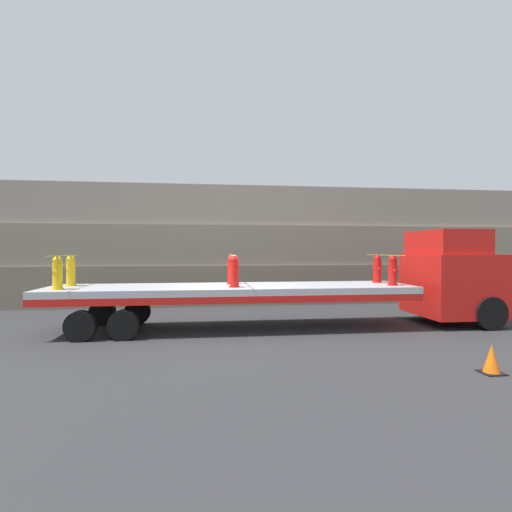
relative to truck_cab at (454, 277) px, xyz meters
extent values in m
plane|color=#2D2D30|center=(-7.27, 0.00, -1.53)|extent=(120.00, 120.00, 0.00)
cube|color=#706656|center=(-7.27, 6.34, -0.66)|extent=(60.00, 3.00, 1.74)
cube|color=gray|center=(-7.27, 6.49, 1.08)|extent=(60.00, 3.00, 1.74)
cube|color=gray|center=(-7.27, 6.64, 2.83)|extent=(60.00, 3.00, 1.74)
cube|color=red|center=(-0.06, 0.00, -0.26)|extent=(2.40, 2.54, 1.99)
cube|color=red|center=(-0.30, 0.00, 1.12)|extent=(1.68, 2.34, 0.77)
cube|color=black|center=(0.60, 0.00, 0.14)|extent=(0.96, 2.23, 1.11)
cylinder|color=black|center=(0.36, -1.21, -1.03)|extent=(1.01, 0.28, 1.01)
cylinder|color=black|center=(0.36, 1.21, -1.03)|extent=(1.01, 0.28, 1.01)
cube|color=#B2B2B7|center=(-7.27, 0.00, -0.31)|extent=(10.94, 2.50, 0.19)
cube|color=red|center=(-7.27, -1.21, -0.50)|extent=(10.94, 0.08, 0.20)
cube|color=red|center=(-7.27, 1.21, -0.50)|extent=(10.94, 0.08, 0.20)
cylinder|color=black|center=(-10.28, -1.15, -1.13)|extent=(0.81, 0.30, 0.81)
cylinder|color=black|center=(-10.28, 1.15, -1.13)|extent=(0.81, 0.30, 0.81)
cylinder|color=black|center=(-11.37, -1.15, -1.13)|extent=(0.81, 0.30, 0.81)
cylinder|color=black|center=(-11.37, 1.15, -1.13)|extent=(0.81, 0.30, 0.81)
cylinder|color=gold|center=(-12.14, -0.55, -0.20)|extent=(0.33, 0.33, 0.03)
cylinder|color=gold|center=(-12.14, -0.55, 0.16)|extent=(0.26, 0.26, 0.74)
sphere|color=gold|center=(-12.14, -0.55, 0.58)|extent=(0.25, 0.25, 0.25)
cylinder|color=gold|center=(-12.14, -0.74, 0.25)|extent=(0.12, 0.11, 0.12)
cylinder|color=gold|center=(-12.14, -0.36, 0.25)|extent=(0.12, 0.11, 0.12)
cylinder|color=gold|center=(-12.14, 0.55, -0.20)|extent=(0.33, 0.33, 0.03)
cylinder|color=gold|center=(-12.14, 0.55, 0.16)|extent=(0.26, 0.26, 0.74)
sphere|color=gold|center=(-12.14, 0.55, 0.58)|extent=(0.25, 0.25, 0.25)
cylinder|color=gold|center=(-12.14, 0.36, 0.25)|extent=(0.12, 0.11, 0.12)
cylinder|color=gold|center=(-12.14, 0.74, 0.25)|extent=(0.12, 0.11, 0.12)
cylinder|color=red|center=(-7.27, -0.55, -0.20)|extent=(0.33, 0.33, 0.03)
cylinder|color=red|center=(-7.27, -0.55, 0.16)|extent=(0.26, 0.26, 0.74)
sphere|color=red|center=(-7.27, -0.55, 0.58)|extent=(0.25, 0.25, 0.25)
cylinder|color=red|center=(-7.27, -0.74, 0.25)|extent=(0.12, 0.11, 0.12)
cylinder|color=red|center=(-7.27, -0.36, 0.25)|extent=(0.12, 0.11, 0.12)
cylinder|color=red|center=(-7.27, 0.55, -0.20)|extent=(0.33, 0.33, 0.03)
cylinder|color=red|center=(-7.27, 0.55, 0.16)|extent=(0.26, 0.26, 0.74)
sphere|color=red|center=(-7.27, 0.55, 0.58)|extent=(0.25, 0.25, 0.25)
cylinder|color=red|center=(-7.27, 0.36, 0.25)|extent=(0.12, 0.11, 0.12)
cylinder|color=red|center=(-7.27, 0.74, 0.25)|extent=(0.12, 0.11, 0.12)
cylinder|color=red|center=(-2.41, -0.55, -0.20)|extent=(0.33, 0.33, 0.03)
cylinder|color=red|center=(-2.41, -0.55, 0.16)|extent=(0.26, 0.26, 0.74)
sphere|color=red|center=(-2.41, -0.55, 0.58)|extent=(0.25, 0.25, 0.25)
cylinder|color=red|center=(-2.41, -0.74, 0.25)|extent=(0.12, 0.11, 0.12)
cylinder|color=red|center=(-2.41, -0.36, 0.25)|extent=(0.12, 0.11, 0.12)
cylinder|color=red|center=(-2.41, 0.55, -0.20)|extent=(0.33, 0.33, 0.03)
cylinder|color=red|center=(-2.41, 0.55, 0.16)|extent=(0.26, 0.26, 0.74)
sphere|color=red|center=(-2.41, 0.55, 0.58)|extent=(0.25, 0.25, 0.25)
cylinder|color=red|center=(-2.41, 0.36, 0.25)|extent=(0.12, 0.11, 0.12)
cylinder|color=red|center=(-2.41, 0.74, 0.25)|extent=(0.12, 0.11, 0.12)
cube|color=yellow|center=(-12.14, 0.00, 0.71)|extent=(0.05, 2.70, 0.01)
cube|color=yellow|center=(-7.27, 0.00, 0.71)|extent=(0.05, 2.70, 0.01)
cube|color=yellow|center=(-2.41, 0.00, 0.71)|extent=(0.05, 2.70, 0.01)
cube|color=black|center=(-2.60, -5.05, -1.52)|extent=(0.41, 0.41, 0.03)
cone|color=orange|center=(-2.60, -5.05, -1.23)|extent=(0.32, 0.32, 0.54)
camera|label=1|loc=(-8.16, -12.11, 0.87)|focal=28.00mm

